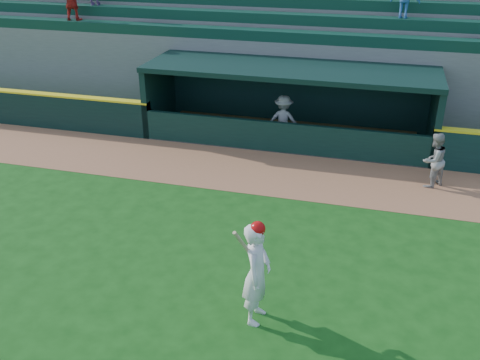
# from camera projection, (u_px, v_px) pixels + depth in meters

# --- Properties ---
(ground) EXTENTS (120.00, 120.00, 0.00)m
(ground) POSITION_uv_depth(u_px,v_px,m) (220.00, 266.00, 11.45)
(ground) COLOR #144711
(ground) RESTS_ON ground
(warning_track) EXTENTS (40.00, 3.00, 0.01)m
(warning_track) POSITION_uv_depth(u_px,v_px,m) (270.00, 172.00, 15.70)
(warning_track) COLOR #975F3C
(warning_track) RESTS_ON ground
(dugout_player_front) EXTENTS (0.95, 0.95, 1.56)m
(dugout_player_front) POSITION_uv_depth(u_px,v_px,m) (434.00, 160.00, 14.57)
(dugout_player_front) COLOR gray
(dugout_player_front) RESTS_ON ground
(dugout_player_inside) EXTENTS (1.09, 0.68, 1.64)m
(dugout_player_inside) POSITION_uv_depth(u_px,v_px,m) (283.00, 120.00, 17.40)
(dugout_player_inside) COLOR #9C9B97
(dugout_player_inside) RESTS_ON ground
(dugout) EXTENTS (9.40, 2.80, 2.46)m
(dugout) POSITION_uv_depth(u_px,v_px,m) (291.00, 98.00, 17.80)
(dugout) COLOR slate
(dugout) RESTS_ON ground
(stands) EXTENTS (34.50, 6.25, 7.62)m
(stands) POSITION_uv_depth(u_px,v_px,m) (312.00, 39.00, 21.31)
(stands) COLOR slate
(stands) RESTS_ON ground
(batter_at_plate) EXTENTS (0.58, 0.82, 2.08)m
(batter_at_plate) POSITION_uv_depth(u_px,v_px,m) (257.00, 272.00, 9.51)
(batter_at_plate) COLOR silver
(batter_at_plate) RESTS_ON ground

